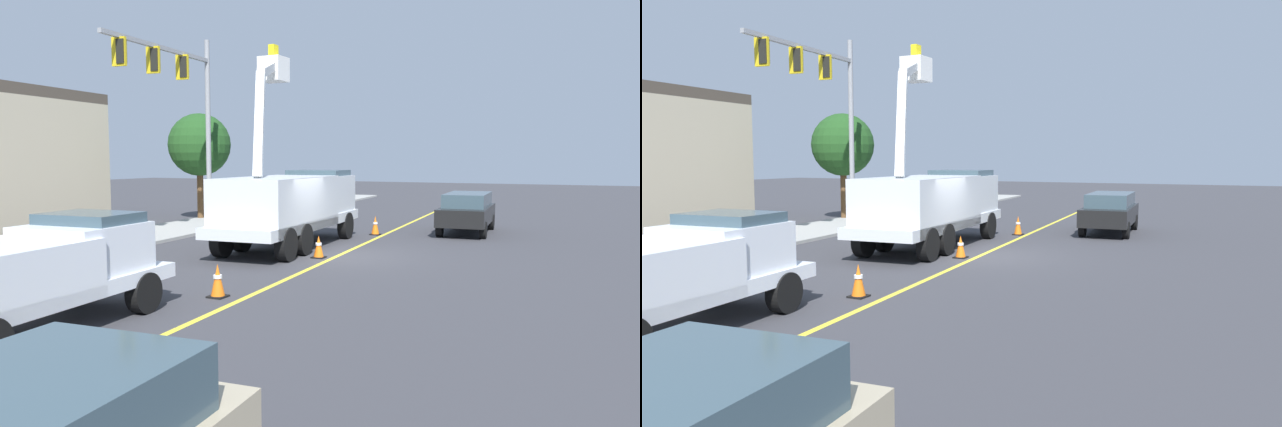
# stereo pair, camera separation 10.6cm
# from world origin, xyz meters

# --- Properties ---
(ground) EXTENTS (120.00, 120.00, 0.00)m
(ground) POSITION_xyz_m (0.00, 0.00, 0.00)
(ground) COLOR #38383D
(sidewalk_far_side) EXTENTS (60.10, 8.36, 0.12)m
(sidewalk_far_side) POSITION_xyz_m (-0.71, 8.85, 0.06)
(sidewalk_far_side) COLOR #9E9E99
(sidewalk_far_side) RESTS_ON ground
(lane_centre_stripe) EXTENTS (49.85, 4.13, 0.01)m
(lane_centre_stripe) POSITION_xyz_m (0.00, 0.00, 0.00)
(lane_centre_stripe) COLOR yellow
(lane_centre_stripe) RESTS_ON ground
(utility_bucket_truck) EXTENTS (8.37, 3.35, 7.37)m
(utility_bucket_truck) POSITION_xyz_m (1.30, 2.38, 1.63)
(utility_bucket_truck) COLOR silver
(utility_bucket_truck) RESTS_ON ground
(service_pickup_truck) EXTENTS (5.75, 2.54, 2.06)m
(service_pickup_truck) POSITION_xyz_m (-10.15, 1.44, 1.12)
(service_pickup_truck) COLOR white
(service_pickup_truck) RESTS_ON ground
(passing_minivan) EXTENTS (4.94, 2.28, 1.69)m
(passing_minivan) POSITION_xyz_m (7.96, -2.47, 0.97)
(passing_minivan) COLOR black
(passing_minivan) RESTS_ON ground
(traffic_cone_mid_front) EXTENTS (0.40, 0.40, 0.77)m
(traffic_cone_mid_front) POSITION_xyz_m (-6.40, 0.11, 0.38)
(traffic_cone_mid_front) COLOR black
(traffic_cone_mid_front) RESTS_ON ground
(traffic_cone_mid_rear) EXTENTS (0.40, 0.40, 0.72)m
(traffic_cone_mid_rear) POSITION_xyz_m (-0.54, 0.40, 0.35)
(traffic_cone_mid_rear) COLOR black
(traffic_cone_mid_rear) RESTS_ON ground
(traffic_cone_trailing) EXTENTS (0.40, 0.40, 0.78)m
(traffic_cone_trailing) POSITION_xyz_m (5.67, 0.80, 0.39)
(traffic_cone_trailing) COLOR black
(traffic_cone_trailing) RESTS_ON ground
(traffic_signal_mast) EXTENTS (6.82, 0.87, 8.31)m
(traffic_signal_mast) POSITION_xyz_m (2.40, 8.08, 5.81)
(traffic_signal_mast) COLOR gray
(traffic_signal_mast) RESTS_ON ground
(street_tree_right) EXTENTS (3.17, 3.17, 5.43)m
(street_tree_right) POSITION_xyz_m (7.45, 10.99, 3.83)
(street_tree_right) COLOR brown
(street_tree_right) RESTS_ON ground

